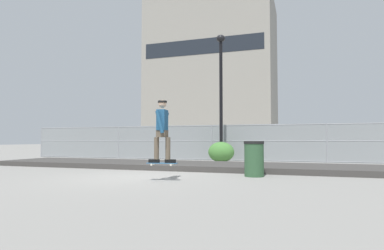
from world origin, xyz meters
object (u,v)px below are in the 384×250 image
(shrub_left, at_px, (221,152))
(street_lamp, at_px, (221,81))
(parked_car_near, at_px, (191,144))
(skateboard, at_px, (162,163))
(trash_bin, at_px, (254,159))
(skater, at_px, (162,127))
(parked_car_mid, at_px, (292,144))

(shrub_left, bearing_deg, street_lamp, 102.69)
(parked_car_near, height_order, shrub_left, parked_car_near)
(skateboard, height_order, parked_car_near, parked_car_near)
(skateboard, height_order, shrub_left, shrub_left)
(street_lamp, relative_size, shrub_left, 4.99)
(shrub_left, bearing_deg, trash_bin, -67.59)
(parked_car_near, bearing_deg, skateboard, -74.65)
(skater, height_order, trash_bin, skater)
(parked_car_near, bearing_deg, street_lamp, -54.25)
(skater, bearing_deg, shrub_left, 91.42)
(shrub_left, bearing_deg, skateboard, -88.58)
(skateboard, xyz_separation_m, trash_bin, (2.15, 1.74, 0.07))
(skateboard, xyz_separation_m, parked_car_mid, (2.97, 12.01, 0.39))
(street_lamp, distance_m, shrub_left, 3.47)
(skateboard, height_order, parked_car_mid, parked_car_mid)
(parked_car_mid, xyz_separation_m, shrub_left, (-3.15, -4.61, -0.35))
(skater, distance_m, shrub_left, 7.45)
(skater, height_order, shrub_left, skater)
(street_lamp, relative_size, trash_bin, 6.10)
(skateboard, height_order, street_lamp, street_lamp)
(skateboard, xyz_separation_m, shrub_left, (-0.18, 7.39, 0.03))
(skateboard, distance_m, parked_car_mid, 12.37)
(skateboard, distance_m, skater, 0.94)
(skater, distance_m, trash_bin, 2.90)
(skateboard, bearing_deg, parked_car_mid, 76.10)
(skater, relative_size, trash_bin, 1.60)
(parked_car_mid, bearing_deg, parked_car_near, -178.70)
(street_lamp, bearing_deg, skater, -88.14)
(parked_car_mid, bearing_deg, skateboard, -103.90)
(parked_car_mid, height_order, shrub_left, parked_car_mid)
(skater, relative_size, shrub_left, 1.31)
(shrub_left, height_order, trash_bin, trash_bin)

